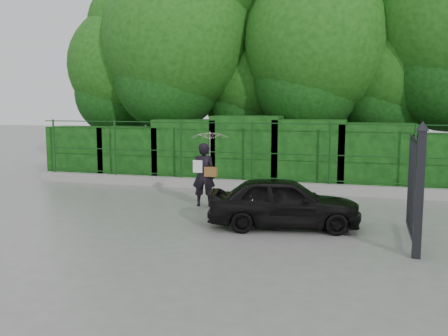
# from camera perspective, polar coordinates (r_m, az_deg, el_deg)

# --- Properties ---
(ground) EXTENTS (80.00, 80.00, 0.00)m
(ground) POSITION_cam_1_polar(r_m,az_deg,el_deg) (11.11, -4.00, -6.40)
(ground) COLOR gray
(kerb) EXTENTS (14.00, 0.25, 0.30)m
(kerb) POSITION_cam_1_polar(r_m,az_deg,el_deg) (15.30, 1.76, -1.96)
(kerb) COLOR #9E9E99
(kerb) RESTS_ON ground
(fence) EXTENTS (14.13, 0.06, 1.80)m
(fence) POSITION_cam_1_polar(r_m,az_deg,el_deg) (15.11, 2.59, 1.93)
(fence) COLOR #123D13
(fence) RESTS_ON kerb
(hedge) EXTENTS (14.20, 1.20, 2.24)m
(hedge) POSITION_cam_1_polar(r_m,az_deg,el_deg) (16.14, 2.79, 1.59)
(hedge) COLOR black
(hedge) RESTS_ON ground
(trees) EXTENTS (17.10, 6.15, 8.08)m
(trees) POSITION_cam_1_polar(r_m,az_deg,el_deg) (18.16, 8.01, 13.61)
(trees) COLOR black
(trees) RESTS_ON ground
(gate) EXTENTS (0.22, 2.33, 2.36)m
(gate) POSITION_cam_1_polar(r_m,az_deg,el_deg) (9.56, 21.16, -1.91)
(gate) COLOR black
(gate) RESTS_ON ground
(woman) EXTENTS (0.95, 0.96, 1.95)m
(woman) POSITION_cam_1_polar(r_m,az_deg,el_deg) (12.76, -1.88, 1.27)
(woman) COLOR black
(woman) RESTS_ON ground
(car) EXTENTS (3.41, 1.88, 1.10)m
(car) POSITION_cam_1_polar(r_m,az_deg,el_deg) (10.75, 6.89, -3.91)
(car) COLOR black
(car) RESTS_ON ground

